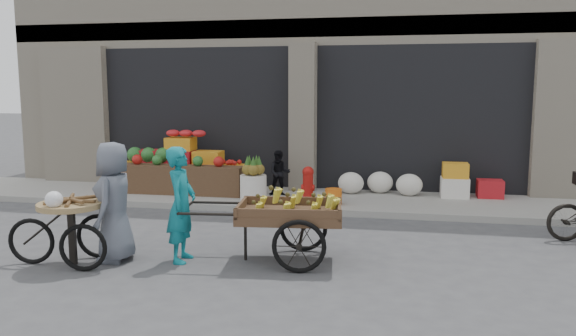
% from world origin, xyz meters
% --- Properties ---
extents(ground, '(80.00, 80.00, 0.00)m').
position_xyz_m(ground, '(0.00, 0.00, 0.00)').
color(ground, '#424244').
rests_on(ground, ground).
extents(sidewalk, '(18.00, 2.20, 0.12)m').
position_xyz_m(sidewalk, '(0.00, 4.10, 0.06)').
color(sidewalk, gray).
rests_on(sidewalk, ground).
extents(building, '(14.00, 6.45, 7.00)m').
position_xyz_m(building, '(0.00, 8.03, 3.37)').
color(building, beige).
rests_on(building, ground).
extents(fruit_display, '(3.10, 1.12, 1.24)m').
position_xyz_m(fruit_display, '(-2.48, 4.38, 0.67)').
color(fruit_display, '#B41920').
rests_on(fruit_display, sidewalk).
extents(pineapple_bin, '(0.52, 0.52, 0.50)m').
position_xyz_m(pineapple_bin, '(-0.75, 3.60, 0.37)').
color(pineapple_bin, silver).
rests_on(pineapple_bin, sidewalk).
extents(fire_hydrant, '(0.22, 0.22, 0.71)m').
position_xyz_m(fire_hydrant, '(0.35, 3.55, 0.50)').
color(fire_hydrant, '#A5140F').
rests_on(fire_hydrant, sidewalk).
extents(orange_bucket, '(0.32, 0.32, 0.30)m').
position_xyz_m(orange_bucket, '(0.85, 3.50, 0.27)').
color(orange_bucket, orange).
rests_on(orange_bucket, sidewalk).
extents(right_bay_goods, '(3.35, 0.60, 0.70)m').
position_xyz_m(right_bay_goods, '(2.61, 4.70, 0.41)').
color(right_bay_goods, silver).
rests_on(right_bay_goods, sidewalk).
extents(seated_person, '(0.51, 0.43, 0.93)m').
position_xyz_m(seated_person, '(-0.35, 4.20, 0.58)').
color(seated_person, black).
rests_on(seated_person, sidewalk).
extents(banana_cart, '(2.42, 1.20, 0.97)m').
position_xyz_m(banana_cart, '(0.60, 0.22, 0.71)').
color(banana_cart, brown).
rests_on(banana_cart, ground).
extents(vendor_woman, '(0.41, 0.59, 1.55)m').
position_xyz_m(vendor_woman, '(-0.77, -0.04, 0.78)').
color(vendor_woman, '#107681').
rests_on(vendor_woman, ground).
extents(tricycle_cart, '(1.46, 0.97, 0.95)m').
position_xyz_m(tricycle_cart, '(-2.14, -0.47, 0.57)').
color(tricycle_cart, '#9E7F51').
rests_on(tricycle_cart, ground).
extents(vendor_grey, '(0.59, 0.83, 1.61)m').
position_xyz_m(vendor_grey, '(-1.66, -0.19, 0.81)').
color(vendor_grey, slate).
rests_on(vendor_grey, ground).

